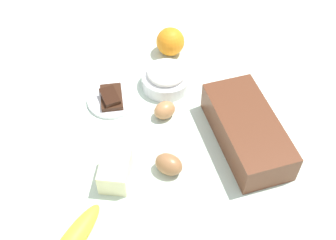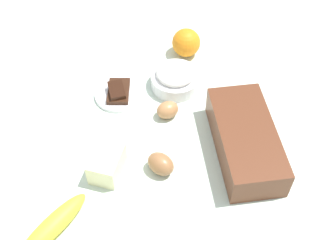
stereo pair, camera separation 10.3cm
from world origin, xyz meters
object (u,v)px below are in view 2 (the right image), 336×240
Objects in this scene: orange_fruit at (186,43)px; egg_beside_bowl at (161,164)px; egg_near_butter at (166,110)px; butter_block at (107,164)px; flour_bowl at (175,77)px; loaf_pan at (245,139)px; banana at (52,227)px; chocolate_plate at (119,93)px.

orange_fruit reaches higher than egg_beside_bowl.
egg_beside_bowl reaches higher than egg_near_butter.
flour_bowl is at bearing 149.26° from butter_block.
loaf_pan is 0.47m from banana.
egg_beside_bowl is (0.17, -0.02, 0.00)m from egg_near_butter.
egg_beside_bowl is at bearing -8.80° from flour_bowl.
banana is at bearing -32.34° from flour_bowl.
flour_bowl reaches higher than egg_beside_bowl.
flour_bowl is (-0.22, -0.16, -0.01)m from loaf_pan.
egg_beside_bowl is at bearing 90.62° from butter_block.
banana is 2.32× the size of orange_fruit.
flour_bowl is 1.49× the size of butter_block.
chocolate_plate is at bearing -48.46° from orange_fruit.
chocolate_plate is at bearing -155.36° from egg_beside_bowl.
chocolate_plate is at bearing -120.59° from egg_near_butter.
orange_fruit is at bearing 131.54° from chocolate_plate.
flour_bowl is 0.16m from chocolate_plate.
loaf_pan is 0.36m from chocolate_plate.
chocolate_plate is at bearing 177.22° from butter_block.
egg_beside_bowl is (0.05, -0.20, -0.02)m from loaf_pan.
egg_beside_bowl is at bearing 123.23° from banana.
loaf_pan is at bearing 58.32° from egg_near_butter.
egg_beside_bowl is (0.28, -0.04, -0.01)m from flour_bowl.
egg_near_butter is at bearing -13.93° from flour_bowl.
loaf_pan is 1.54× the size of banana.
banana is at bearing -71.39° from loaf_pan.
flour_bowl is 0.50m from banana.
flour_bowl is 1.03× the size of chocolate_plate.
orange_fruit is at bearing 169.21° from egg_beside_bowl.
chocolate_plate is at bearing -127.95° from loaf_pan.
loaf_pan is 3.26× the size of butter_block.
egg_beside_bowl is 0.27m from chocolate_plate.
banana is 1.46× the size of chocolate_plate.
loaf_pan is at bearing 35.03° from flour_bowl.
loaf_pan reaches higher than butter_block.
orange_fruit reaches higher than flour_bowl.
flour_bowl is 0.28m from egg_beside_bowl.
flour_bowl is at bearing 166.07° from egg_near_butter.
banana is at bearing -16.52° from chocolate_plate.
chocolate_plate is (0.04, -0.15, -0.02)m from flour_bowl.
egg_beside_bowl reaches higher than chocolate_plate.
flour_bowl is 2.01× the size of egg_beside_bowl.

